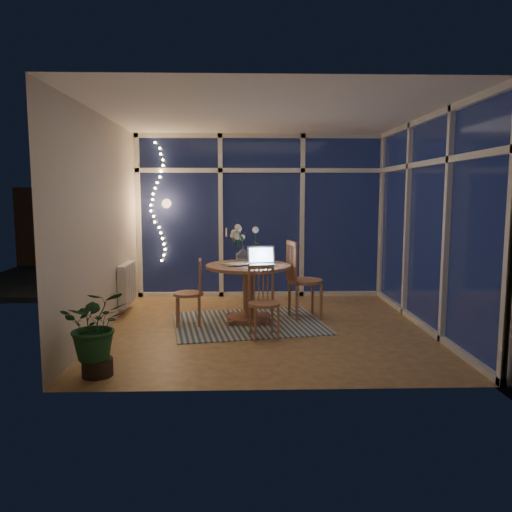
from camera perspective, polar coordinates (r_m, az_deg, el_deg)
name	(u,v)px	position (r m, az deg, el deg)	size (l,w,h in m)	color
floor	(268,327)	(6.30, 1.35, -8.16)	(4.00, 4.00, 0.00)	brown
ceiling	(268,114)	(6.15, 1.43, 15.93)	(4.00, 4.00, 0.00)	white
wall_back	(261,216)	(8.08, 0.62, 4.58)	(4.00, 0.04, 2.60)	beige
wall_front	(281,238)	(4.09, 2.90, 2.08)	(4.00, 0.04, 2.60)	beige
wall_left	(103,224)	(6.30, -17.13, 3.54)	(0.04, 4.00, 2.60)	beige
wall_right	(430,223)	(6.51, 19.30, 3.56)	(0.04, 4.00, 2.60)	beige
window_wall_back	(261,216)	(8.04, 0.63, 4.56)	(4.00, 0.10, 2.60)	silver
window_wall_right	(427,223)	(6.49, 18.97, 3.57)	(0.10, 4.00, 2.60)	silver
radiator	(127,284)	(7.26, -14.54, -3.10)	(0.10, 0.70, 0.58)	silver
fairy_lights	(157,202)	(8.05, -11.22, 6.03)	(0.24, 0.10, 1.85)	#FFC466
garden_patio	(278,271)	(11.23, 2.54, -1.69)	(12.00, 6.00, 0.10)	black
garden_fence	(255,227)	(11.59, -0.09, 3.37)	(11.00, 0.08, 1.80)	#3B2815
neighbour_roof	(263,175)	(14.59, 0.76, 9.25)	(7.00, 3.00, 2.20)	#373A43
garden_shrubs	(217,257)	(9.55, -4.53, -0.17)	(0.90, 0.90, 0.90)	black
rug	(248,323)	(6.49, -0.87, -7.64)	(1.89, 1.51, 0.01)	beige
dining_table	(248,293)	(6.50, -0.89, -4.27)	(1.10, 1.10, 0.75)	#9B6646
chair_left	(188,292)	(6.36, -7.75, -4.11)	(0.40, 0.40, 0.85)	#9B6646
chair_right	(305,279)	(6.69, 5.64, -2.64)	(0.49, 0.49, 1.06)	#9B6646
chair_front	(264,302)	(5.76, 0.92, -5.29)	(0.39, 0.39, 0.84)	#9B6646
laptop	(263,255)	(6.36, 0.80, 0.07)	(0.35, 0.30, 0.26)	silver
flower_vase	(243,254)	(6.71, -1.47, 0.22)	(0.20, 0.20, 0.21)	white
bowl	(267,261)	(6.63, 1.26, -0.61)	(0.15, 0.15, 0.04)	white
newspapers	(238,264)	(6.45, -2.11, -0.89)	(0.35, 0.26, 0.02)	silver
phone	(252,266)	(6.34, -0.41, -1.10)	(0.10, 0.05, 0.01)	black
potted_plant	(96,336)	(4.81, -17.80, -8.65)	(0.54, 0.47, 0.76)	#1A4924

